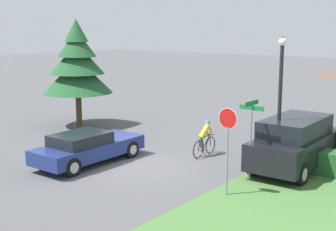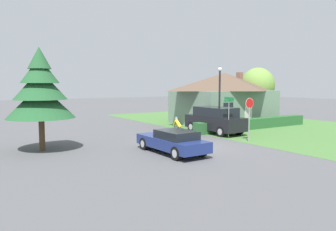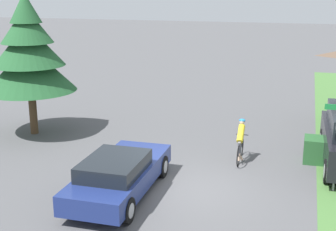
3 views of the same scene
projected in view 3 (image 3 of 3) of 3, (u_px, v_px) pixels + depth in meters
ground_plane at (185, 190)px, 13.98m from camera, size 140.00×140.00×0.00m
sedan_left_lane at (119, 175)px, 13.44m from camera, size 1.88×4.65×1.26m
cyclist at (241, 142)px, 16.09m from camera, size 0.44×1.69×1.49m
conifer_tall_near at (28, 54)px, 18.51m from camera, size 3.66×3.66×5.69m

